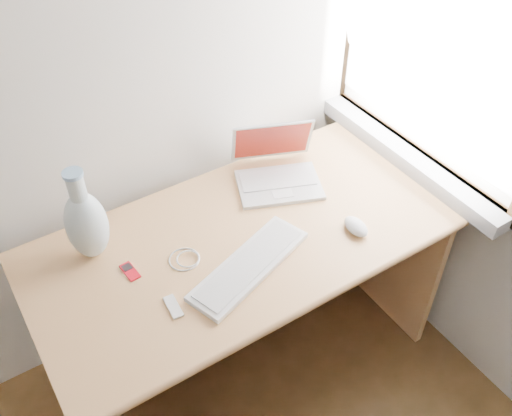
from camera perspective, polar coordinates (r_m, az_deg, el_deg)
window at (r=2.08m, az=17.63°, el=16.01°), size 0.11×0.99×1.10m
desk at (r=2.16m, az=-2.74°, el=-5.53°), size 1.44×0.72×0.76m
laptop at (r=2.13m, az=1.73°, el=3.75°), size 0.36×0.36×0.21m
external_keyboard at (r=1.84m, az=-0.68°, el=-5.73°), size 0.48×0.28×0.02m
mouse at (r=1.98m, az=9.97°, el=-1.83°), size 0.07×0.11×0.04m
ipod at (r=1.88m, az=-12.49°, el=-6.20°), size 0.04×0.08×0.01m
cable_coil at (r=1.88m, az=-7.18°, el=-5.11°), size 0.13×0.13×0.01m
remote at (r=1.76m, az=-8.27°, el=-9.72°), size 0.04×0.09×0.01m
vase at (r=1.87m, az=-16.61°, el=-1.43°), size 0.13×0.13×0.34m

